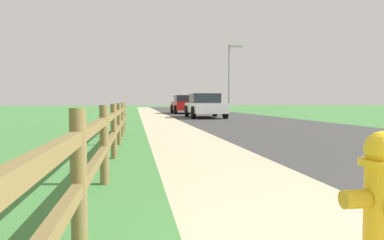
% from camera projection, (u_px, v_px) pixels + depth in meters
% --- Properties ---
extents(ground_plane, '(120.00, 120.00, 0.00)m').
position_uv_depth(ground_plane, '(167.00, 115.00, 25.63)').
color(ground_plane, '#417D3C').
extents(road_asphalt, '(7.00, 66.00, 0.01)m').
position_uv_depth(road_asphalt, '(208.00, 114.00, 28.16)').
color(road_asphalt, '#3A3A3A').
rests_on(road_asphalt, ground).
extents(curb_concrete, '(6.00, 66.00, 0.01)m').
position_uv_depth(curb_concrete, '(127.00, 114.00, 27.11)').
color(curb_concrete, '#BFAD8D').
rests_on(curb_concrete, ground).
extents(grass_verge, '(5.00, 66.00, 0.00)m').
position_uv_depth(grass_verge, '(107.00, 115.00, 26.87)').
color(grass_verge, '#417D3C').
rests_on(grass_verge, ground).
extents(fire_hydrant, '(0.52, 0.45, 0.85)m').
position_uv_depth(fire_hydrant, '(384.00, 200.00, 2.10)').
color(fire_hydrant, yellow).
rests_on(fire_hydrant, ground).
extents(rail_fence, '(0.11, 11.80, 0.99)m').
position_uv_depth(rail_fence, '(114.00, 127.00, 6.16)').
color(rail_fence, brown).
rests_on(rail_fence, ground).
extents(parked_suv_white, '(2.22, 4.90, 1.52)m').
position_uv_depth(parked_suv_white, '(205.00, 106.00, 21.95)').
color(parked_suv_white, white).
rests_on(parked_suv_white, ground).
extents(parked_car_red, '(2.06, 4.49, 1.55)m').
position_uv_depth(parked_car_red, '(184.00, 104.00, 29.65)').
color(parked_car_red, maroon).
rests_on(parked_car_red, ground).
extents(street_lamp, '(1.17, 0.20, 5.82)m').
position_uv_depth(street_lamp, '(231.00, 72.00, 29.20)').
color(street_lamp, gray).
rests_on(street_lamp, ground).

